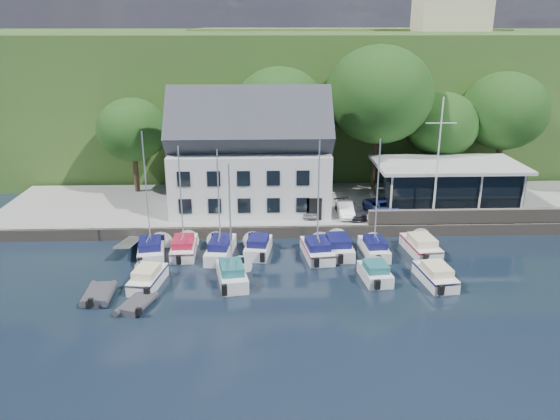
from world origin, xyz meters
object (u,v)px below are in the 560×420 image
Objects in this scene: flagpole at (438,161)px; boat_r1_3 at (258,245)px; car_silver at (310,209)px; car_dgrey at (350,210)px; car_blue at (383,207)px; boat_r1_2 at (219,199)px; boat_r2_3 at (375,271)px; boat_r2_1 at (230,218)px; boat_r1_7 at (421,244)px; boat_r1_5 at (338,244)px; harbor_building at (250,161)px; club_pavilion at (446,185)px; car_white at (345,209)px; boat_r1_4 at (318,202)px; boat_r1_6 at (377,202)px; dinghy_1 at (136,303)px; boat_r1_1 at (181,202)px; dinghy_0 at (99,293)px; boat_r2_0 at (148,276)px; boat_r2_4 at (435,273)px; boat_r1_0 at (147,202)px.

boat_r1_3 is (-14.99, -4.29, -5.53)m from flagpole.
car_dgrey reaches higher than car_silver.
flagpole is (10.43, -1.85, 4.70)m from car_silver.
car_blue is 15.64m from boat_r1_2.
boat_r2_1 is at bearing 174.32° from boat_r2_3.
boat_r1_5 is at bearing 171.96° from boat_r1_7.
boat_r1_2 is (-2.24, -9.06, -0.69)m from harbor_building.
boat_r1_7 is at bearing -118.11° from club_pavilion.
car_white is 0.93× the size of car_blue.
boat_r1_4 is at bearing -154.42° from flagpole.
harbor_building is 1.62× the size of boat_r1_4.
boat_r2_1 is at bearing -130.41° from car_white.
flagpole reaches higher than boat_r1_6.
boat_r1_4 is 7.70m from boat_r2_1.
boat_r1_5 is 16.23m from dinghy_1.
car_blue is 0.64× the size of boat_r1_7.
boat_r1_1 is at bearing -173.34° from boat_r1_3.
dinghy_0 is at bearing -159.98° from boat_r1_5.
harbor_building is at bearing 125.65° from boat_r1_5.
boat_r2_0 is 19.88m from boat_r2_4.
boat_r1_1 is at bearing -178.21° from car_blue.
boat_r2_0 is (-13.80, -5.15, -0.01)m from boat_r1_5.
boat_r1_1 is 14.85m from boat_r1_6.
dinghy_1 is at bearing -151.63° from boat_r1_5.
boat_r1_6 is 3.07× the size of dinghy_1.
boat_r1_2 is 7.84m from boat_r2_0.
boat_r1_0 is at bearing 173.43° from boat_r1_7.
dinghy_0 is (-25.45, -11.26, -5.90)m from flagpole.
flagpole is at bearing 35.66° from boat_r1_6.
car_dgrey is at bearing 44.21° from boat_r1_3.
flagpole is 11.72m from boat_r1_4.
flagpole reaches higher than boat_r1_5.
flagpole is 25.12m from boat_r2_0.
boat_r2_4 is at bearing -87.08° from car_dgrey.
car_silver is 0.53× the size of boat_r1_5.
boat_r1_0 reaches higher than club_pavilion.
car_silver reaches higher than boat_r2_3.
harbor_building is 2.26× the size of boat_r1_5.
boat_r1_0 is 21.56m from boat_r2_4.
boat_r1_7 is (1.71, -6.26, -0.95)m from car_blue.
car_white is 9.64m from boat_r1_3.
flagpole is 7.92m from boat_r1_6.
boat_r1_1 reaches higher than dinghy_1.
club_pavilion is 30.17m from dinghy_1.
car_white is 7.94m from boat_r1_7.
car_dgrey is 0.38× the size of flagpole.
boat_r1_4 reaches higher than club_pavilion.
boat_r2_0 is at bearing 106.54° from dinghy_1.
car_blue is at bearing 31.42° from boat_r1_2.
boat_r1_1 is (-23.13, -8.01, 1.18)m from club_pavilion.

